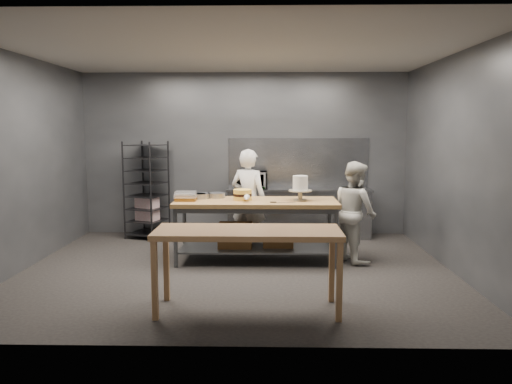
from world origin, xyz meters
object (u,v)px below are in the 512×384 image
near_counter (248,237)px  chef_behind (249,200)px  work_table (255,223)px  frosted_cake_stand (300,185)px  layer_cake (243,195)px  microwave (252,180)px  speed_rack (147,191)px  chef_right (355,212)px

near_counter → chef_behind: 2.69m
work_table → frosted_cake_stand: size_ratio=6.50×
work_table → layer_cake: 0.47m
near_counter → microwave: microwave is taller
chef_behind → layer_cake: size_ratio=6.06×
frosted_cake_stand → layer_cake: size_ratio=1.35×
layer_cake → work_table: bearing=0.4°
speed_rack → near_counter: bearing=-61.7°
work_table → speed_rack: speed_rack is taller
work_table → chef_behind: bearing=101.0°
microwave → layer_cake: size_ratio=1.98×
chef_right → frosted_cake_stand: chef_right is taller
microwave → frosted_cake_stand: size_ratio=1.47×
microwave → speed_rack: bearing=-177.6°
speed_rack → work_table: bearing=-38.5°
speed_rack → frosted_cake_stand: (2.67, -1.64, 0.29)m
speed_rack → microwave: bearing=2.4°
chef_right → frosted_cake_stand: size_ratio=4.06×
layer_cake → microwave: bearing=86.9°
near_counter → layer_cake: (-0.16, 2.07, 0.19)m
chef_right → microwave: chef_right is taller
work_table → frosted_cake_stand: bearing=-3.4°
near_counter → chef_behind: size_ratio=1.21×
chef_right → speed_rack: bearing=44.3°
chef_right → layer_cake: (-1.67, -0.02, 0.25)m
chef_behind → near_counter: bearing=116.0°
chef_right → layer_cake: chef_right is taller
near_counter → microwave: size_ratio=3.69×
speed_rack → chef_behind: speed_rack is taller
speed_rack → chef_right: size_ratio=1.17×
work_table → near_counter: work_table is taller
chef_behind → frosted_cake_stand: size_ratio=4.48×
work_table → chef_right: bearing=0.7°
microwave → work_table: bearing=-86.8°
chef_behind → microwave: 1.09m
work_table → microwave: 1.75m
work_table → frosted_cake_stand: (0.67, -0.04, 0.57)m
near_counter → frosted_cake_stand: size_ratio=5.42×
speed_rack → microwave: speed_rack is taller
layer_cake → near_counter: bearing=-85.7°
near_counter → chef_right: size_ratio=1.33×
chef_behind → layer_cake: (-0.07, -0.62, 0.17)m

